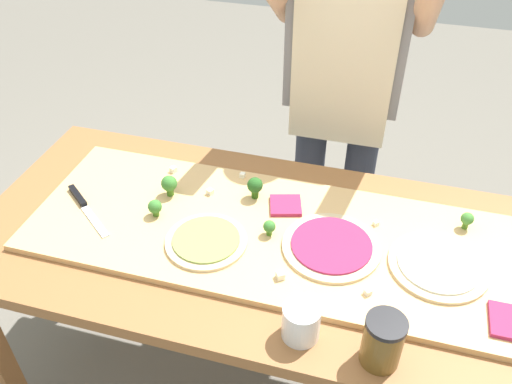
# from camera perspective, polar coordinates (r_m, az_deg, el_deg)

# --- Properties ---
(prep_table) EXTENTS (1.68, 0.80, 0.79)m
(prep_table) POSITION_cam_1_polar(r_m,az_deg,el_deg) (1.63, 0.23, -7.51)
(prep_table) COLOR brown
(prep_table) RESTS_ON ground
(cutting_board) EXTENTS (1.44, 0.52, 0.02)m
(cutting_board) POSITION_cam_1_polar(r_m,az_deg,el_deg) (1.55, 2.03, -4.58)
(cutting_board) COLOR tan
(cutting_board) RESTS_ON prep_table
(chefs_knife) EXTENTS (0.22, 0.18, 0.02)m
(chefs_knife) POSITION_cam_1_polar(r_m,az_deg,el_deg) (1.71, -18.00, -1.21)
(chefs_knife) COLOR #B7BABF
(chefs_knife) RESTS_ON cutting_board
(pizza_whole_pesto_green) EXTENTS (0.23, 0.23, 0.02)m
(pizza_whole_pesto_green) POSITION_cam_1_polar(r_m,az_deg,el_deg) (1.51, -5.33, -5.18)
(pizza_whole_pesto_green) COLOR beige
(pizza_whole_pesto_green) RESTS_ON cutting_board
(pizza_whole_white_garlic) EXTENTS (0.26, 0.26, 0.02)m
(pizza_whole_white_garlic) POSITION_cam_1_polar(r_m,az_deg,el_deg) (1.52, 18.86, -7.26)
(pizza_whole_white_garlic) COLOR beige
(pizza_whole_white_garlic) RESTS_ON cutting_board
(pizza_whole_beet_magenta) EXTENTS (0.27, 0.27, 0.02)m
(pizza_whole_beet_magenta) POSITION_cam_1_polar(r_m,az_deg,el_deg) (1.50, 8.03, -5.72)
(pizza_whole_beet_magenta) COLOR beige
(pizza_whole_beet_magenta) RESTS_ON cutting_board
(pizza_slice_far_left) EXTENTS (0.12, 0.12, 0.01)m
(pizza_slice_far_left) POSITION_cam_1_polar(r_m,az_deg,el_deg) (1.62, 3.18, -1.42)
(pizza_slice_far_left) COLOR #9E234C
(pizza_slice_far_left) RESTS_ON cutting_board
(broccoli_floret_front_left) EXTENTS (0.04, 0.04, 0.05)m
(broccoli_floret_front_left) POSITION_cam_1_polar(r_m,az_deg,el_deg) (1.65, 21.57, -2.73)
(broccoli_floret_front_left) COLOR #487A23
(broccoli_floret_front_left) RESTS_ON cutting_board
(broccoli_floret_center_right) EXTENTS (0.05, 0.05, 0.07)m
(broccoli_floret_center_right) POSITION_cam_1_polar(r_m,az_deg,el_deg) (1.67, -9.23, 0.83)
(broccoli_floret_center_right) COLOR #3F7220
(broccoli_floret_center_right) RESTS_ON cutting_board
(broccoli_floret_front_right) EXTENTS (0.05, 0.05, 0.07)m
(broccoli_floret_front_right) POSITION_cam_1_polar(r_m,az_deg,el_deg) (1.63, -0.11, 0.64)
(broccoli_floret_front_right) COLOR #2C5915
(broccoli_floret_front_right) RESTS_ON cutting_board
(broccoli_floret_back_left) EXTENTS (0.04, 0.04, 0.05)m
(broccoli_floret_back_left) POSITION_cam_1_polar(r_m,az_deg,el_deg) (1.60, -10.71, -1.58)
(broccoli_floret_back_left) COLOR #3F7220
(broccoli_floret_back_left) RESTS_ON cutting_board
(broccoli_floret_center_left) EXTENTS (0.04, 0.04, 0.05)m
(broccoli_floret_center_left) POSITION_cam_1_polar(r_m,az_deg,el_deg) (1.51, 1.43, -3.74)
(broccoli_floret_center_left) COLOR #3F7220
(broccoli_floret_center_left) RESTS_ON cutting_board
(cheese_crumble_a) EXTENTS (0.02, 0.02, 0.02)m
(cheese_crumble_a) POSITION_cam_1_polar(r_m,az_deg,el_deg) (1.40, 11.83, -10.38)
(cheese_crumble_a) COLOR white
(cheese_crumble_a) RESTS_ON cutting_board
(cheese_crumble_b) EXTENTS (0.02, 0.02, 0.02)m
(cheese_crumble_b) POSITION_cam_1_polar(r_m,az_deg,el_deg) (1.78, -8.81, 2.39)
(cheese_crumble_b) COLOR white
(cheese_crumble_b) RESTS_ON cutting_board
(cheese_crumble_c) EXTENTS (0.02, 0.02, 0.02)m
(cheese_crumble_c) POSITION_cam_1_polar(r_m,az_deg,el_deg) (1.74, -1.46, 1.79)
(cheese_crumble_c) COLOR white
(cheese_crumble_c) RESTS_ON cutting_board
(cheese_crumble_d) EXTENTS (0.02, 0.02, 0.02)m
(cheese_crumble_d) POSITION_cam_1_polar(r_m,az_deg,el_deg) (1.67, -4.92, 0.03)
(cheese_crumble_d) COLOR silver
(cheese_crumble_d) RESTS_ON cutting_board
(cheese_crumble_e) EXTENTS (0.02, 0.02, 0.01)m
(cheese_crumble_e) POSITION_cam_1_polar(r_m,az_deg,el_deg) (1.60, 12.66, -3.26)
(cheese_crumble_e) COLOR white
(cheese_crumble_e) RESTS_ON cutting_board
(cheese_crumble_f) EXTENTS (0.03, 0.03, 0.02)m
(cheese_crumble_f) POSITION_cam_1_polar(r_m,az_deg,el_deg) (1.41, 2.61, -8.86)
(cheese_crumble_f) COLOR silver
(cheese_crumble_f) RESTS_ON cutting_board
(flour_cup) EXTENTS (0.09, 0.09, 0.09)m
(flour_cup) POSITION_cam_1_polar(r_m,az_deg,el_deg) (1.30, 4.81, -13.76)
(flour_cup) COLOR white
(flour_cup) RESTS_ON prep_table
(sauce_jar) EXTENTS (0.09, 0.09, 0.14)m
(sauce_jar) POSITION_cam_1_polar(r_m,az_deg,el_deg) (1.26, 13.34, -15.20)
(sauce_jar) COLOR brown
(sauce_jar) RESTS_ON prep_table
(cook_center) EXTENTS (0.54, 0.39, 1.67)m
(cook_center) POSITION_cam_1_polar(r_m,az_deg,el_deg) (1.95, 9.38, 12.09)
(cook_center) COLOR #333847
(cook_center) RESTS_ON ground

